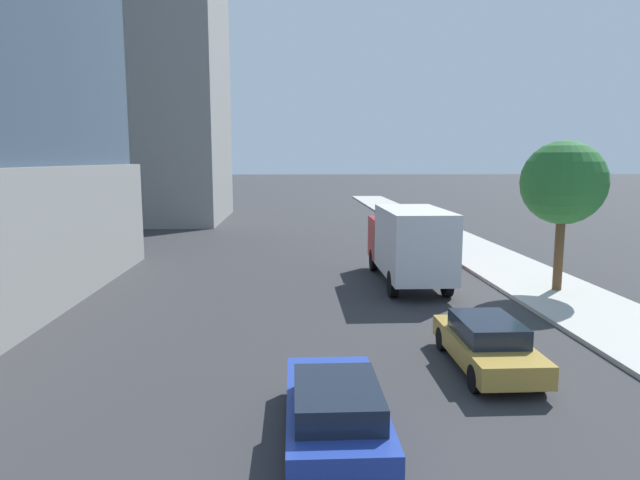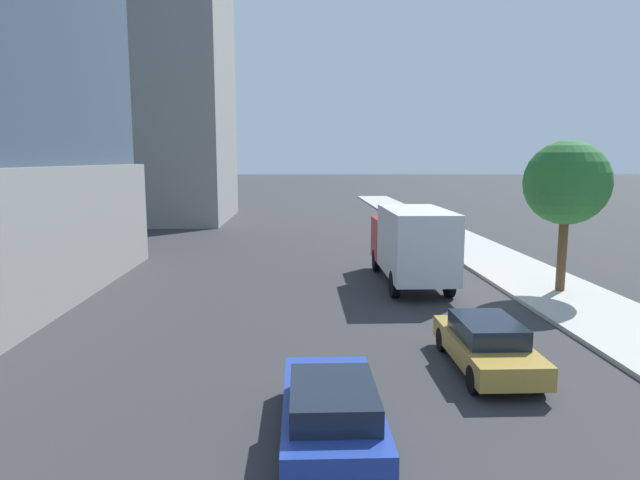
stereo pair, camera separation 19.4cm
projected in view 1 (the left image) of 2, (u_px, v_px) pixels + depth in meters
name	position (u px, v px, depth m)	size (l,w,h in m)	color
sidewalk	(581.00, 305.00, 20.33)	(4.18, 120.00, 0.15)	#B2AFA8
construction_building	(127.00, 42.00, 47.53)	(17.72, 19.58, 36.28)	gray
street_tree	(563.00, 183.00, 21.84)	(3.33, 3.33, 6.01)	brown
car_gold	(487.00, 343.00, 14.29)	(1.75, 4.27, 1.33)	#AD8938
car_blue	(335.00, 409.00, 10.59)	(1.87, 4.44, 1.32)	#233D9E
box_truck	(409.00, 242.00, 23.80)	(2.48, 7.61, 3.37)	#B21E1E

